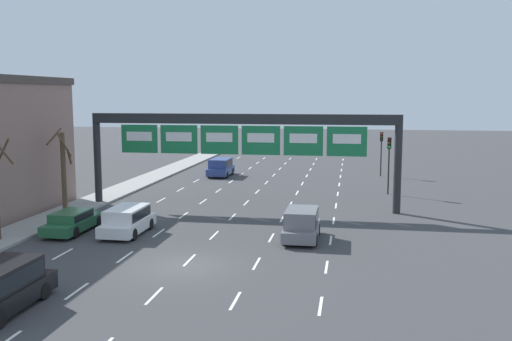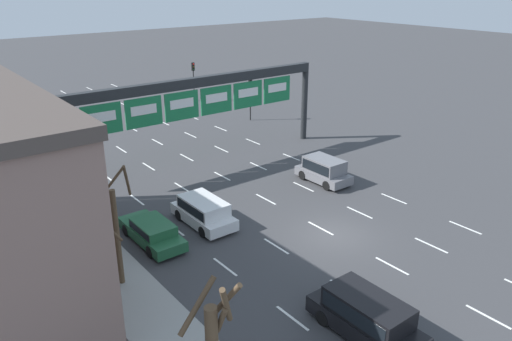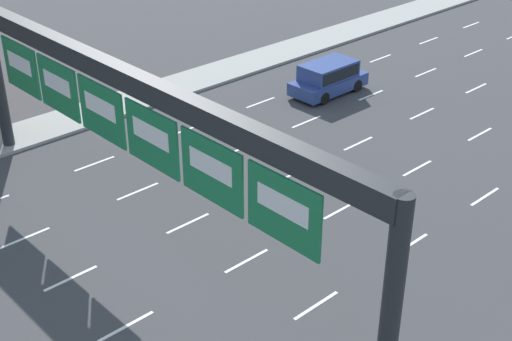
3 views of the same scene
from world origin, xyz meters
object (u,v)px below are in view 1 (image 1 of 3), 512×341
traffic_light_mid_block (381,145)px  car_green (73,220)px  tree_bare_third (63,168)px  traffic_light_near_gantry (389,154)px  suv_grey (302,223)px  sign_gantry (241,133)px  suv_white (127,219)px  suv_blue (221,166)px

traffic_light_mid_block → car_green: bearing=-125.1°
tree_bare_third → traffic_light_near_gantry: bearing=27.4°
suv_grey → tree_bare_third: (-16.36, 4.43, 2.14)m
sign_gantry → suv_white: sign_gantry is taller
suv_white → traffic_light_mid_block: (15.48, 26.65, 2.23)m
car_green → tree_bare_third: bearing=122.3°
car_green → suv_white: bearing=1.8°
suv_blue → traffic_light_mid_block: traffic_light_mid_block is taller
suv_blue → car_green: (-3.20, -24.15, -0.26)m
sign_gantry → tree_bare_third: 12.17m
suv_grey → traffic_light_mid_block: 26.99m
traffic_light_near_gantry → suv_blue: bearing=153.2°
suv_blue → traffic_light_near_gantry: size_ratio=0.95×
suv_blue → suv_white: (0.11, -24.05, -0.08)m
suv_white → traffic_light_near_gantry: traffic_light_near_gantry is taller
traffic_light_near_gantry → tree_bare_third: size_ratio=0.82×
suv_grey → traffic_light_near_gantry: (5.59, 15.80, 2.32)m
suv_white → traffic_light_near_gantry: (15.57, 16.12, 2.39)m
car_green → suv_blue: bearing=82.5°
suv_white → tree_bare_third: (-6.38, 4.74, 2.21)m
car_green → traffic_light_near_gantry: size_ratio=1.06×
traffic_light_near_gantry → tree_bare_third: (-21.95, -11.37, -0.18)m
suv_blue → suv_grey: size_ratio=1.11×
suv_grey → suv_white: size_ratio=0.90×
suv_blue → suv_white: suv_blue is taller
suv_white → sign_gantry: bearing=59.6°
sign_gantry → suv_grey: 10.54m
sign_gantry → car_green: sign_gantry is taller
sign_gantry → traffic_light_mid_block: sign_gantry is taller
suv_blue → car_green: suv_blue is taller
sign_gantry → suv_white: 10.81m
suv_white → suv_blue: bearing=90.3°
sign_gantry → car_green: (-8.30, -8.59, -4.65)m
suv_blue → traffic_light_mid_block: (15.59, 2.60, 2.16)m
sign_gantry → suv_blue: sign_gantry is taller
suv_grey → traffic_light_mid_block: bearing=78.2°
traffic_light_mid_block → tree_bare_third: (-21.86, -21.91, -0.02)m
suv_grey → traffic_light_near_gantry: bearing=70.5°
suv_white → car_green: bearing=-178.2°
traffic_light_near_gantry → traffic_light_mid_block: 10.54m
traffic_light_near_gantry → suv_grey: bearing=-109.5°
sign_gantry → tree_bare_third: sign_gantry is taller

